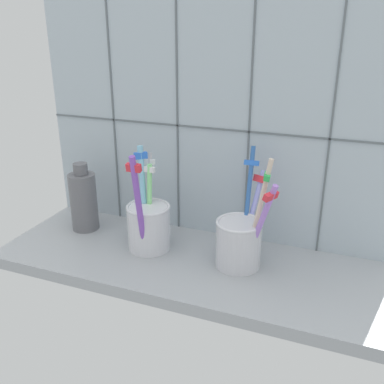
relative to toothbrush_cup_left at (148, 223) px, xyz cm
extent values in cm
cube|color=#9EA3A8|center=(7.94, -1.50, -5.72)|extent=(64.00, 22.00, 2.00)
cube|color=#B2C1CC|center=(7.94, 10.50, 15.78)|extent=(64.00, 2.00, 45.00)
cube|color=slate|center=(-11.26, 9.40, 15.78)|extent=(0.30, 0.20, 45.00)
cube|color=slate|center=(1.54, 9.40, 15.78)|extent=(0.30, 0.20, 45.00)
cube|color=slate|center=(14.34, 9.40, 15.78)|extent=(0.30, 0.20, 45.00)
cube|color=slate|center=(27.14, 9.40, 15.78)|extent=(0.30, 0.20, 45.00)
cube|color=slate|center=(7.94, 9.40, 14.89)|extent=(64.00, 0.20, 0.30)
cylinder|color=silver|center=(0.07, 0.02, -0.88)|extent=(7.33, 7.33, 7.67)
torus|color=silver|center=(0.07, 0.02, 2.95)|extent=(7.46, 7.46, 0.50)
cylinder|color=#98F896|center=(-0.35, 1.36, 2.76)|extent=(0.96, 1.91, 14.21)
cube|color=white|center=(-0.32, 1.80, 8.96)|extent=(1.93, 0.88, 0.97)
cylinder|color=silver|center=(-0.90, 2.40, 3.38)|extent=(2.06, 4.54, 15.59)
cube|color=white|center=(-1.29, 3.73, 9.53)|extent=(2.08, 1.39, 1.12)
cylinder|color=purple|center=(0.62, -4.08, 4.53)|extent=(1.11, 3.98, 17.86)
cube|color=#E5333F|center=(0.66, -5.20, 11.53)|extent=(2.32, 1.06, 1.30)
cylinder|color=#87CEED|center=(-1.49, 1.45, 4.21)|extent=(2.56, 2.72, 17.16)
cube|color=blue|center=(-1.95, 1.97, 11.11)|extent=(2.29, 2.19, 1.16)
cylinder|color=silver|center=(15.82, 0.02, -0.96)|extent=(7.19, 7.19, 7.52)
torus|color=silver|center=(15.82, 0.02, 2.80)|extent=(7.33, 7.33, 0.50)
cylinder|color=#9FA2F4|center=(16.84, 3.76, 2.66)|extent=(2.93, 5.87, 14.23)
cube|color=#E5333F|center=(17.58, 5.63, 8.31)|extent=(2.62, 1.90, 1.27)
cylinder|color=#3266B3|center=(16.03, 3.88, 4.55)|extent=(1.02, 5.87, 17.93)
cube|color=blue|center=(15.95, 5.63, 10.85)|extent=(2.39, 1.00, 0.97)
cylinder|color=#AC79DF|center=(19.19, -1.78, 3.15)|extent=(5.57, 3.27, 15.21)
cube|color=#E5333F|center=(20.84, -2.57, 8.98)|extent=(2.09, 2.80, 1.21)
cylinder|color=beige|center=(18.72, -0.41, 4.66)|extent=(3.70, 1.35, 18.06)
cube|color=green|center=(19.68, -0.24, 10.96)|extent=(1.37, 2.36, 0.94)
cylinder|color=slate|center=(-14.58, 2.44, 0.66)|extent=(4.96, 4.96, 10.76)
cylinder|color=slate|center=(-14.58, 2.44, 7.08)|extent=(2.56, 2.56, 2.08)
camera|label=1|loc=(30.95, -58.84, 31.83)|focal=40.41mm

